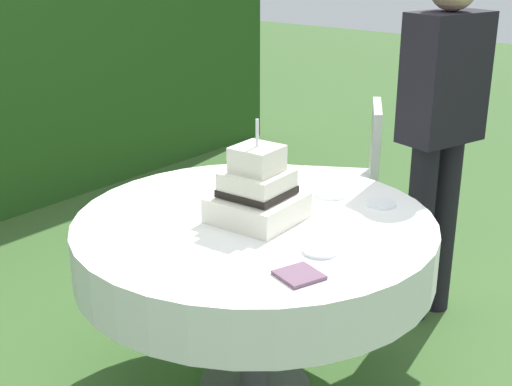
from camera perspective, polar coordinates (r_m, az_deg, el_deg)
cake_table at (r=2.57m, az=-0.12°, el=-4.21°), size 1.31×1.31×0.73m
wedding_cake at (r=2.49m, az=0.10°, el=0.09°), size 0.30×0.31×0.37m
serving_plate_near at (r=2.69m, az=10.17°, el=-0.87°), size 0.11×0.11×0.01m
serving_plate_far at (r=2.27m, az=5.28°, el=-4.70°), size 0.12×0.12×0.01m
serving_plate_left at (r=2.76m, az=6.16°, el=-0.07°), size 0.13×0.13×0.01m
napkin_stack at (r=2.11m, az=3.53°, el=-6.70°), size 0.15×0.15×0.01m
garden_chair at (r=3.69m, az=8.01°, el=1.84°), size 0.55×0.55×0.89m
standing_person at (r=3.15m, az=14.85°, el=5.55°), size 0.40×0.29×1.60m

